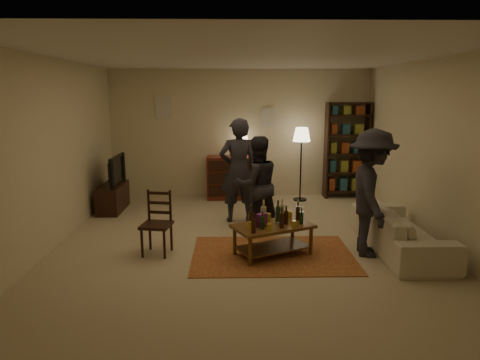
{
  "coord_description": "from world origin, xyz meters",
  "views": [
    {
      "loc": [
        -0.2,
        -6.15,
        2.19
      ],
      "look_at": [
        -0.06,
        0.1,
        0.92
      ],
      "focal_mm": 32.0,
      "sensor_mm": 36.0,
      "label": 1
    }
  ],
  "objects_px": {
    "dining_chair": "(158,220)",
    "person_by_sofa": "(371,193)",
    "person_left": "(238,171)",
    "person_right": "(257,185)",
    "coffee_table": "(273,228)",
    "tv_stand": "(113,191)",
    "bookshelf": "(346,149)",
    "dresser": "(231,176)",
    "sofa": "(400,229)",
    "floor_lamp": "(302,139)"
  },
  "relations": [
    {
      "from": "dining_chair",
      "to": "person_by_sofa",
      "type": "relative_size",
      "value": 0.52
    },
    {
      "from": "person_left",
      "to": "person_right",
      "type": "bearing_deg",
      "value": 107.96
    },
    {
      "from": "coffee_table",
      "to": "person_left",
      "type": "height_order",
      "value": "person_left"
    },
    {
      "from": "tv_stand",
      "to": "bookshelf",
      "type": "relative_size",
      "value": 0.52
    },
    {
      "from": "dining_chair",
      "to": "bookshelf",
      "type": "height_order",
      "value": "bookshelf"
    },
    {
      "from": "dining_chair",
      "to": "dresser",
      "type": "distance_m",
      "value": 3.32
    },
    {
      "from": "sofa",
      "to": "bookshelf",
      "type": "bearing_deg",
      "value": -0.82
    },
    {
      "from": "sofa",
      "to": "person_by_sofa",
      "type": "relative_size",
      "value": 1.2
    },
    {
      "from": "coffee_table",
      "to": "dresser",
      "type": "distance_m",
      "value": 3.33
    },
    {
      "from": "tv_stand",
      "to": "person_by_sofa",
      "type": "height_order",
      "value": "person_by_sofa"
    },
    {
      "from": "bookshelf",
      "to": "person_right",
      "type": "xyz_separation_m",
      "value": [
        -2.04,
        -2.33,
        -0.26
      ]
    },
    {
      "from": "dresser",
      "to": "sofa",
      "type": "distance_m",
      "value": 3.93
    },
    {
      "from": "coffee_table",
      "to": "sofa",
      "type": "xyz_separation_m",
      "value": [
        1.83,
        0.17,
        -0.09
      ]
    },
    {
      "from": "dining_chair",
      "to": "tv_stand",
      "type": "relative_size",
      "value": 0.85
    },
    {
      "from": "bookshelf",
      "to": "person_right",
      "type": "relative_size",
      "value": 1.3
    },
    {
      "from": "bookshelf",
      "to": "floor_lamp",
      "type": "height_order",
      "value": "bookshelf"
    },
    {
      "from": "coffee_table",
      "to": "floor_lamp",
      "type": "relative_size",
      "value": 0.8
    },
    {
      "from": "tv_stand",
      "to": "person_left",
      "type": "bearing_deg",
      "value": -17.4
    },
    {
      "from": "dining_chair",
      "to": "bookshelf",
      "type": "distance_m",
      "value": 4.76
    },
    {
      "from": "tv_stand",
      "to": "person_right",
      "type": "distance_m",
      "value": 3.0
    },
    {
      "from": "bookshelf",
      "to": "person_by_sofa",
      "type": "distance_m",
      "value": 3.39
    },
    {
      "from": "dresser",
      "to": "floor_lamp",
      "type": "xyz_separation_m",
      "value": [
        1.43,
        -0.2,
        0.8
      ]
    },
    {
      "from": "tv_stand",
      "to": "coffee_table",
      "type": "bearing_deg",
      "value": -40.13
    },
    {
      "from": "sofa",
      "to": "person_right",
      "type": "distance_m",
      "value": 2.22
    },
    {
      "from": "person_right",
      "to": "dining_chair",
      "type": "bearing_deg",
      "value": 13.22
    },
    {
      "from": "bookshelf",
      "to": "person_left",
      "type": "distance_m",
      "value": 2.89
    },
    {
      "from": "person_left",
      "to": "tv_stand",
      "type": "bearing_deg",
      "value": -24.45
    },
    {
      "from": "person_left",
      "to": "person_by_sofa",
      "type": "distance_m",
      "value": 2.4
    },
    {
      "from": "person_by_sofa",
      "to": "dresser",
      "type": "bearing_deg",
      "value": 38.19
    },
    {
      "from": "dresser",
      "to": "bookshelf",
      "type": "bearing_deg",
      "value": 1.57
    },
    {
      "from": "bookshelf",
      "to": "person_by_sofa",
      "type": "height_order",
      "value": "bookshelf"
    },
    {
      "from": "coffee_table",
      "to": "tv_stand",
      "type": "relative_size",
      "value": 1.14
    },
    {
      "from": "tv_stand",
      "to": "person_right",
      "type": "height_order",
      "value": "person_right"
    },
    {
      "from": "coffee_table",
      "to": "person_by_sofa",
      "type": "relative_size",
      "value": 0.69
    },
    {
      "from": "dresser",
      "to": "bookshelf",
      "type": "relative_size",
      "value": 0.67
    },
    {
      "from": "person_left",
      "to": "person_by_sofa",
      "type": "relative_size",
      "value": 1.03
    },
    {
      "from": "tv_stand",
      "to": "person_left",
      "type": "relative_size",
      "value": 0.59
    },
    {
      "from": "bookshelf",
      "to": "sofa",
      "type": "distance_m",
      "value": 3.26
    },
    {
      "from": "tv_stand",
      "to": "person_by_sofa",
      "type": "distance_m",
      "value": 4.8
    },
    {
      "from": "tv_stand",
      "to": "bookshelf",
      "type": "distance_m",
      "value": 4.84
    },
    {
      "from": "bookshelf",
      "to": "person_left",
      "type": "height_order",
      "value": "bookshelf"
    },
    {
      "from": "coffee_table",
      "to": "person_left",
      "type": "bearing_deg",
      "value": 105.17
    },
    {
      "from": "coffee_table",
      "to": "tv_stand",
      "type": "height_order",
      "value": "tv_stand"
    },
    {
      "from": "sofa",
      "to": "floor_lamp",
      "type": "bearing_deg",
      "value": 18.2
    },
    {
      "from": "dresser",
      "to": "person_by_sofa",
      "type": "bearing_deg",
      "value": -59.98
    },
    {
      "from": "bookshelf",
      "to": "person_by_sofa",
      "type": "bearing_deg",
      "value": -99.27
    },
    {
      "from": "tv_stand",
      "to": "sofa",
      "type": "bearing_deg",
      "value": -25.34
    },
    {
      "from": "dining_chair",
      "to": "bookshelf",
      "type": "xyz_separation_m",
      "value": [
        3.47,
        3.22,
        0.57
      ]
    },
    {
      "from": "coffee_table",
      "to": "sofa",
      "type": "distance_m",
      "value": 1.84
    },
    {
      "from": "tv_stand",
      "to": "sofa",
      "type": "height_order",
      "value": "tv_stand"
    }
  ]
}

